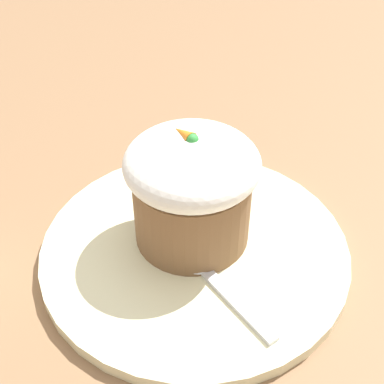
{
  "coord_description": "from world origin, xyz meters",
  "views": [
    {
      "loc": [
        -0.25,
        0.21,
        0.34
      ],
      "look_at": [
        0.01,
        -0.01,
        0.06
      ],
      "focal_mm": 50.0,
      "sensor_mm": 36.0,
      "label": 1
    }
  ],
  "objects": [
    {
      "name": "spoon",
      "position": [
        -0.03,
        0.01,
        0.02
      ],
      "size": [
        0.12,
        0.03,
        0.01
      ],
      "color": "silver",
      "rests_on": "dessert_plate"
    },
    {
      "name": "carrot_cake",
      "position": [
        0.01,
        -0.01,
        0.07
      ],
      "size": [
        0.11,
        0.11,
        0.11
      ],
      "color": "brown",
      "rests_on": "dessert_plate"
    },
    {
      "name": "ground_plane",
      "position": [
        0.0,
        0.0,
        0.0
      ],
      "size": [
        4.0,
        4.0,
        0.0
      ],
      "primitive_type": "plane",
      "color": "#846042"
    },
    {
      "name": "dessert_plate",
      "position": [
        0.0,
        0.0,
        0.01
      ],
      "size": [
        0.27,
        0.27,
        0.01
      ],
      "color": "beige",
      "rests_on": "ground_plane"
    }
  ]
}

